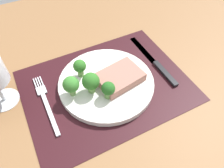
# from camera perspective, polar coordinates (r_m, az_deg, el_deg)

# --- Properties ---
(ground_plane) EXTENTS (1.40, 1.10, 0.03)m
(ground_plane) POSITION_cam_1_polar(r_m,az_deg,el_deg) (0.59, -1.48, -1.37)
(ground_plane) COLOR brown
(placemat) EXTENTS (0.43, 0.33, 0.00)m
(placemat) POSITION_cam_1_polar(r_m,az_deg,el_deg) (0.57, -1.51, -0.35)
(placemat) COLOR black
(placemat) RESTS_ON ground_plane
(plate) EXTENTS (0.25, 0.25, 0.02)m
(plate) POSITION_cam_1_polar(r_m,az_deg,el_deg) (0.57, -1.53, 0.26)
(plate) COLOR silver
(plate) RESTS_ON placemat
(steak) EXTENTS (0.12, 0.10, 0.02)m
(steak) POSITION_cam_1_polar(r_m,az_deg,el_deg) (0.55, 2.00, 1.80)
(steak) COLOR #9E6B5B
(steak) RESTS_ON plate
(broccoli_front_edge) EXTENTS (0.03, 0.03, 0.05)m
(broccoli_front_edge) POSITION_cam_1_polar(r_m,az_deg,el_deg) (0.56, -8.53, 4.52)
(broccoli_front_edge) COLOR #5B8942
(broccoli_front_edge) RESTS_ON plate
(broccoli_center) EXTENTS (0.03, 0.03, 0.05)m
(broccoli_center) POSITION_cam_1_polar(r_m,az_deg,el_deg) (0.51, -1.00, -1.42)
(broccoli_center) COLOR #5B8942
(broccoli_center) RESTS_ON plate
(broccoli_near_steak) EXTENTS (0.04, 0.04, 0.06)m
(broccoli_near_steak) POSITION_cam_1_polar(r_m,az_deg,el_deg) (0.51, -10.63, -0.58)
(broccoli_near_steak) COLOR #6B994C
(broccoli_near_steak) RESTS_ON plate
(broccoli_near_fork) EXTENTS (0.04, 0.04, 0.06)m
(broccoli_near_fork) POSITION_cam_1_polar(r_m,az_deg,el_deg) (0.52, -5.62, 0.56)
(broccoli_near_fork) COLOR #6B994C
(broccoli_near_fork) RESTS_ON plate
(fork) EXTENTS (0.02, 0.19, 0.01)m
(fork) POSITION_cam_1_polar(r_m,az_deg,el_deg) (0.56, -17.02, -4.80)
(fork) COLOR silver
(fork) RESTS_ON placemat
(knife) EXTENTS (0.02, 0.23, 0.01)m
(knife) POSITION_cam_1_polar(r_m,az_deg,el_deg) (0.64, 11.56, 5.40)
(knife) COLOR black
(knife) RESTS_ON placemat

